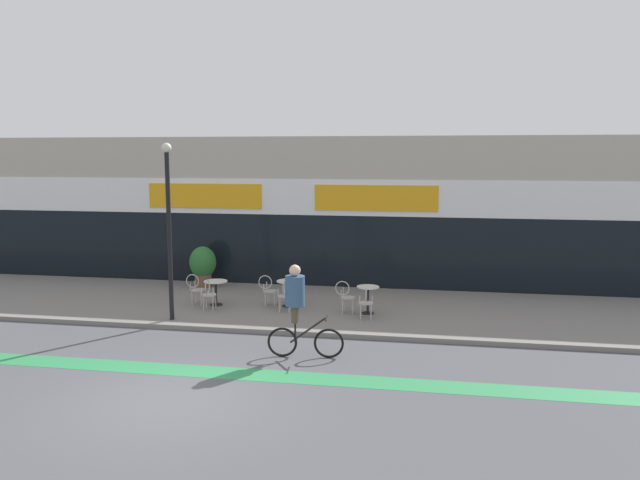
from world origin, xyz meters
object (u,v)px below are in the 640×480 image
bistro_table_2 (368,295)px  planter_pot (203,265)px  cafe_chair_2_near (366,301)px  cafe_chair_2_side (346,295)px  bistro_table_0 (216,288)px  cafe_chair_1_side (268,288)px  cyclist_0 (298,304)px  bistro_table_1 (289,288)px  cafe_chair_0_side (196,287)px  lamp_post (169,218)px  cafe_chair_0_near (208,292)px  cafe_chair_1_near (284,294)px

bistro_table_2 → planter_pot: 6.36m
cafe_chair_2_near → cafe_chair_2_side: (-0.64, 0.63, 0.00)m
bistro_table_0 → cafe_chair_1_side: size_ratio=0.81×
bistro_table_0 → cyclist_0: (3.31, -3.89, 0.59)m
bistro_table_0 → bistro_table_1: size_ratio=0.95×
bistro_table_0 → cafe_chair_1_side: 1.56m
cafe_chair_2_near → bistro_table_1: bearing=58.2°
cafe_chair_1_side → cafe_chair_2_near: same height
cafe_chair_0_side → lamp_post: size_ratio=0.19×
bistro_table_2 → planter_pot: size_ratio=0.57×
cyclist_0 → cafe_chair_2_near: bearing=63.1°
bistro_table_1 → cafe_chair_2_side: size_ratio=0.85×
cafe_chair_2_near → lamp_post: (-5.15, -0.92, 2.23)m
bistro_table_0 → cafe_chair_0_near: cafe_chair_0_near is taller
cafe_chair_1_near → cafe_chair_2_side: 1.73m
cafe_chair_0_side → planter_pot: planter_pot is taller
bistro_table_1 → cafe_chair_1_side: cafe_chair_1_side is taller
cafe_chair_0_side → cyclist_0: bearing=-43.0°
bistro_table_1 → cafe_chair_0_side: size_ratio=0.85×
cafe_chair_0_near → bistro_table_1: bearing=-71.6°
bistro_table_0 → bistro_table_1: 2.18m
cafe_chair_2_side → bistro_table_2: bearing=1.5°
bistro_table_1 → cafe_chair_2_side: 1.78m
bistro_table_2 → cyclist_0: (-1.21, -3.68, 0.57)m
bistro_table_1 → cafe_chair_1_near: bearing=-89.4°
cafe_chair_1_near → cafe_chair_1_side: same height
bistro_table_0 → cafe_chair_0_near: bearing=-89.6°
cafe_chair_0_side → cyclist_0: cyclist_0 is taller
cafe_chair_2_near → planter_pot: size_ratio=0.66×
cyclist_0 → cafe_chair_0_near: bearing=130.2°
cafe_chair_0_near → cafe_chair_0_side: size_ratio=1.00×
cafe_chair_1_near → planter_pot: bearing=46.0°
cafe_chair_0_side → planter_pot: bearing=107.4°
bistro_table_1 → cafe_chair_1_side: size_ratio=0.85×
bistro_table_2 → cyclist_0: bearing=-108.2°
bistro_table_1 → cafe_chair_0_side: 2.80m
planter_pot → lamp_post: 4.65m
cafe_chair_0_side → cafe_chair_2_side: 4.52m
cafe_chair_2_near → lamp_post: lamp_post is taller
cafe_chair_1_side → lamp_post: bearing=-138.4°
cafe_chair_1_near → bistro_table_0: bearing=74.3°
bistro_table_1 → lamp_post: size_ratio=0.16×
lamp_post → cafe_chair_1_side: bearing=42.5°
cafe_chair_0_side → cafe_chair_0_near: bearing=-43.2°
bistro_table_0 → bistro_table_2: (4.51, -0.21, 0.03)m
lamp_post → cyclist_0: (3.93, -2.13, -1.64)m
cafe_chair_1_side → cafe_chair_2_side: 2.39m
cafe_chair_1_side → cafe_chair_2_near: size_ratio=1.00×
bistro_table_1 → cafe_chair_2_near: bearing=-24.2°
planter_pot → cyclist_0: (4.60, -6.27, 0.37)m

